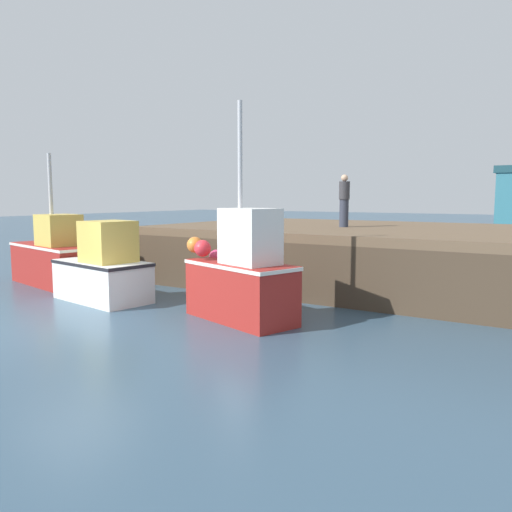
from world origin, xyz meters
name	(u,v)px	position (x,y,z in m)	size (l,w,h in m)	color
ground	(76,328)	(0.00, 0.00, -0.05)	(120.00, 160.00, 0.10)	#334C60
pier	(359,237)	(3.20, 8.30, 1.53)	(13.04, 8.28, 1.83)	brown
fishing_boat_near_left	(55,258)	(-4.86, 3.04, 0.87)	(3.99, 2.07, 4.14)	maroon
fishing_boat_near_right	(104,271)	(-1.60, 2.19, 0.83)	(3.00, 1.83, 2.17)	silver
fishing_boat_mid	(241,276)	(2.73, 2.38, 1.01)	(3.09, 1.99, 4.88)	maroon
dockworker	(344,201)	(2.66, 8.36, 2.67)	(0.34, 0.34, 1.67)	#2D3342
mooring_buoy_foreground	(84,284)	(-2.92, 2.59, 0.29)	(0.42, 0.42, 0.64)	orange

